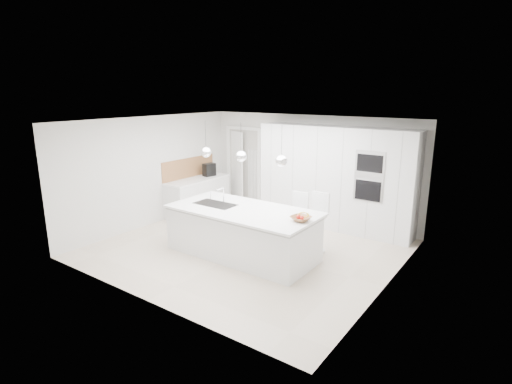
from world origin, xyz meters
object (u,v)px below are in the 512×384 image
Objects in this scene: island_base at (242,233)px; fruit_bowl at (301,219)px; bar_stool_right at (316,223)px; espresso_machine at (209,170)px; bar_stool_left at (296,221)px.

island_base is 8.38× the size of fruit_bowl.
fruit_bowl is at bearing -78.86° from bar_stool_right.
island_base is at bearing -26.16° from espresso_machine.
island_base is 1.13m from bar_stool_left.
island_base is at bearing -177.34° from fruit_bowl.
island_base is 8.50× the size of espresso_machine.
fruit_bowl is 1.11m from bar_stool_left.
island_base is 2.43× the size of bar_stool_right.
espresso_machine is at bearing 166.55° from bar_stool_right.
fruit_bowl is at bearing -59.08° from bar_stool_left.
island_base is 1.32m from fruit_bowl.
bar_stool_left reaches higher than island_base.
espresso_machine is 0.29× the size of bar_stool_right.
espresso_machine is (-3.75, 1.87, 0.12)m from fruit_bowl.
bar_stool_right is at bearing 99.52° from fruit_bowl.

